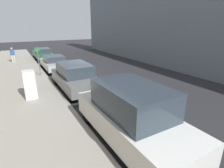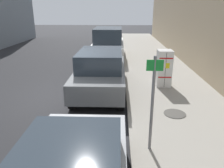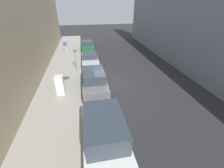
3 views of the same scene
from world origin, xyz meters
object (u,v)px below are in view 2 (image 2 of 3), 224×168
(discarded_refrigerator, at_px, (164,68))
(parked_van_white, at_px, (108,44))
(street_sign_post, at_px, (153,99))
(parked_suv_gray, at_px, (101,71))

(discarded_refrigerator, height_order, parked_van_white, parked_van_white)
(discarded_refrigerator, relative_size, street_sign_post, 0.69)
(street_sign_post, bearing_deg, parked_suv_gray, -70.04)
(parked_van_white, bearing_deg, parked_suv_gray, 90.00)
(discarded_refrigerator, xyz_separation_m, street_sign_post, (1.16, 4.64, 0.50))
(parked_van_white, bearing_deg, street_sign_post, 98.44)
(discarded_refrigerator, bearing_deg, street_sign_post, 75.91)
(parked_van_white, bearing_deg, discarded_refrigerator, 115.27)
(street_sign_post, bearing_deg, discarded_refrigerator, -104.09)
(street_sign_post, distance_m, parked_van_white, 10.49)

